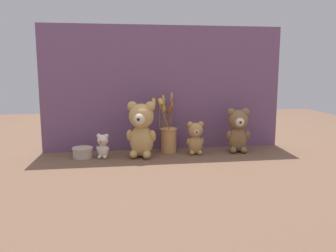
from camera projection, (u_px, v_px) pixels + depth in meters
name	position (u px, v px, depth m)	size (l,w,h in m)	color
ground_plane	(169.00, 155.00, 2.02)	(4.00, 4.00, 0.00)	brown
backdrop_wall	(164.00, 88.00, 2.12)	(1.44, 0.02, 0.74)	#704C70
teddy_bear_large	(141.00, 128.00, 1.95)	(0.17, 0.16, 0.31)	tan
teddy_bear_medium	(238.00, 129.00, 2.07)	(0.14, 0.13, 0.26)	olive
teddy_bear_small	(195.00, 137.00, 2.03)	(0.10, 0.10, 0.19)	tan
teddy_bear_tiny	(103.00, 145.00, 1.94)	(0.08, 0.07, 0.14)	beige
flower_vase	(168.00, 134.00, 2.08)	(0.15, 0.18, 0.35)	tan
decorative_tin_tall	(83.00, 152.00, 1.96)	(0.11, 0.11, 0.06)	beige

